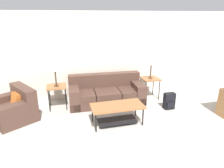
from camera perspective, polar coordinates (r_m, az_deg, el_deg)
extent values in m
cube|color=silver|center=(6.20, -2.37, 8.11)|extent=(9.20, 0.06, 2.60)
cube|color=#4C3328|center=(5.93, -1.54, -4.43)|extent=(2.19, 1.01, 0.22)
cube|color=#4C3328|center=(5.75, -8.57, -3.15)|extent=(0.73, 0.86, 0.20)
cube|color=#4C3328|center=(5.84, -1.52, -2.62)|extent=(0.73, 0.86, 0.20)
cube|color=#4C3328|center=(6.00, 5.23, -2.07)|extent=(0.73, 0.86, 0.20)
cube|color=#4C3328|center=(6.06, -2.17, 1.22)|extent=(2.16, 0.35, 0.40)
cube|color=#4C3328|center=(5.78, -10.74, -3.51)|extent=(0.32, 0.93, 0.58)
cube|color=#4C3328|center=(6.10, 7.13, -2.10)|extent=(0.32, 0.93, 0.58)
cube|color=#4C3328|center=(5.56, -26.44, -7.25)|extent=(1.29, 1.35, 0.40)
cube|color=#4C3328|center=(5.49, -24.03, -2.63)|extent=(0.75, 1.03, 0.40)
cube|color=#4C3328|center=(5.87, -27.85, -5.23)|extent=(0.89, 0.67, 0.56)
cube|color=#4C3328|center=(5.18, -25.10, -7.95)|extent=(0.89, 0.67, 0.56)
cube|color=orange|center=(5.47, -25.82, -4.12)|extent=(0.33, 0.39, 0.36)
cube|color=#935B33|center=(4.70, 1.53, -6.31)|extent=(1.24, 0.59, 0.04)
cylinder|color=black|center=(4.50, -4.61, -11.07)|extent=(0.03, 0.03, 0.44)
cylinder|color=black|center=(4.79, 8.82, -9.25)|extent=(0.03, 0.03, 0.44)
cylinder|color=black|center=(4.90, -5.62, -8.40)|extent=(0.03, 0.03, 0.44)
cylinder|color=black|center=(5.17, 6.76, -6.92)|extent=(0.03, 0.03, 0.44)
cube|color=black|center=(4.87, 1.49, -10.37)|extent=(0.93, 0.41, 0.02)
cube|color=#935B33|center=(5.65, -15.56, -0.68)|extent=(0.52, 0.50, 0.03)
cylinder|color=black|center=(5.58, -17.55, -4.70)|extent=(0.03, 0.03, 0.62)
cylinder|color=black|center=(5.57, -12.98, -4.33)|extent=(0.03, 0.03, 0.62)
cylinder|color=black|center=(5.97, -17.42, -3.13)|extent=(0.03, 0.03, 0.62)
cylinder|color=black|center=(5.96, -13.16, -2.78)|extent=(0.03, 0.03, 0.62)
cube|color=#935B33|center=(6.24, 10.88, 1.52)|extent=(0.52, 0.50, 0.03)
cylinder|color=black|center=(6.07, 9.63, -2.12)|extent=(0.03, 0.03, 0.62)
cylinder|color=black|center=(6.26, 13.35, -1.72)|extent=(0.03, 0.03, 0.62)
cylinder|color=black|center=(6.43, 8.12, -0.83)|extent=(0.03, 0.03, 0.62)
cylinder|color=black|center=(6.61, 11.68, -0.49)|extent=(0.03, 0.03, 0.62)
cylinder|color=#472D1E|center=(5.65, -15.58, -0.46)|extent=(0.14, 0.14, 0.02)
cylinder|color=#472D1E|center=(5.58, -15.78, 1.68)|extent=(0.04, 0.04, 0.42)
cone|color=beige|center=(5.50, -16.08, 4.87)|extent=(0.25, 0.25, 0.22)
cylinder|color=#472D1E|center=(6.23, 10.89, 1.73)|extent=(0.14, 0.14, 0.02)
cylinder|color=#472D1E|center=(6.17, 11.02, 3.68)|extent=(0.04, 0.04, 0.42)
cone|color=beige|center=(6.09, 11.21, 6.59)|extent=(0.25, 0.25, 0.22)
cube|color=black|center=(5.77, 16.02, -4.64)|extent=(0.30, 0.16, 0.46)
cube|color=black|center=(5.72, 16.44, -5.87)|extent=(0.23, 0.05, 0.18)
cylinder|color=black|center=(5.80, 14.83, -4.16)|extent=(0.02, 0.02, 0.34)
cylinder|color=black|center=(5.88, 16.24, -3.97)|extent=(0.02, 0.02, 0.34)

